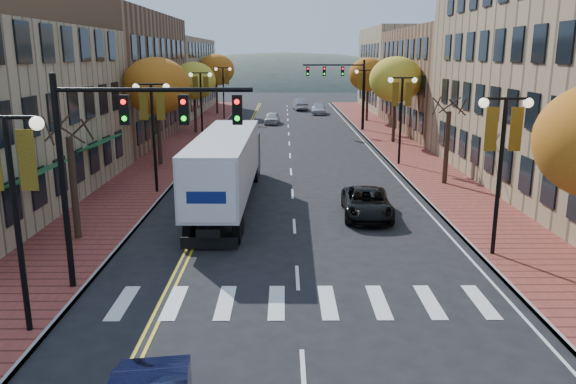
{
  "coord_description": "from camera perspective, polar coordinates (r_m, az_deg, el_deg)",
  "views": [
    {
      "loc": [
        -0.46,
        -14.19,
        7.55
      ],
      "look_at": [
        -0.3,
        7.51,
        2.2
      ],
      "focal_mm": 35.0,
      "sensor_mm": 36.0,
      "label": 1
    }
  ],
  "objects": [
    {
      "name": "building_right_far",
      "position": [
        80.48,
        13.52,
        12.02
      ],
      "size": [
        15.0,
        20.0,
        11.0
      ],
      "primitive_type": "cube",
      "color": "#9E8966",
      "rests_on": "ground"
    },
    {
      "name": "lamp_left_d",
      "position": [
        66.64,
        -6.6,
        10.96
      ],
      "size": [
        1.96,
        0.36,
        6.05
      ],
      "color": "black",
      "rests_on": "ground"
    },
    {
      "name": "sidewalk_left",
      "position": [
        48.05,
        -10.68,
        4.66
      ],
      "size": [
        4.0,
        85.0,
        0.15
      ],
      "primitive_type": "cube",
      "color": "brown",
      "rests_on": "ground"
    },
    {
      "name": "building_left_far",
      "position": [
        77.04,
        -13.07,
        11.42
      ],
      "size": [
        12.0,
        26.0,
        9.5
      ],
      "primitive_type": "cube",
      "color": "#9E8966",
      "rests_on": "ground"
    },
    {
      "name": "building_left_mid",
      "position": [
        52.88,
        -18.99,
        10.9
      ],
      "size": [
        12.0,
        24.0,
        11.0
      ],
      "primitive_type": "cube",
      "color": "brown",
      "rests_on": "ground"
    },
    {
      "name": "lamp_left_c",
      "position": [
        48.81,
        -8.84,
        9.87
      ],
      "size": [
        1.96,
        0.36,
        6.05
      ],
      "color": "black",
      "rests_on": "ground"
    },
    {
      "name": "semi_truck",
      "position": [
        28.63,
        -6.09,
        3.02
      ],
      "size": [
        2.65,
        15.14,
        3.78
      ],
      "rotation": [
        0.0,
        0.0,
        -0.02
      ],
      "color": "black",
      "rests_on": "ground"
    },
    {
      "name": "lamp_right_a",
      "position": [
        21.94,
        20.93,
        4.4
      ],
      "size": [
        1.96,
        0.36,
        6.05
      ],
      "color": "black",
      "rests_on": "ground"
    },
    {
      "name": "car_far_silver",
      "position": [
        73.12,
        3.14,
        8.42
      ],
      "size": [
        2.12,
        4.6,
        1.3
      ],
      "primitive_type": "imported",
      "rotation": [
        0.0,
        0.0,
        -0.07
      ],
      "color": "#B4B3BC",
      "rests_on": "ground"
    },
    {
      "name": "lamp_right_b",
      "position": [
        39.14,
        11.46,
        8.81
      ],
      "size": [
        1.96,
        0.36,
        6.05
      ],
      "color": "black",
      "rests_on": "ground"
    },
    {
      "name": "lamp_left_b",
      "position": [
        31.17,
        -13.58,
        7.47
      ],
      "size": [
        1.96,
        0.36,
        6.05
      ],
      "color": "black",
      "rests_on": "ground"
    },
    {
      "name": "traffic_mast_far",
      "position": [
        56.56,
        5.72,
        11.12
      ],
      "size": [
        6.1,
        0.34,
        7.0
      ],
      "color": "black",
      "rests_on": "ground"
    },
    {
      "name": "traffic_mast_near",
      "position": [
        18.09,
        -16.57,
        4.92
      ],
      "size": [
        6.1,
        0.35,
        7.0
      ],
      "color": "black",
      "rests_on": "ground"
    },
    {
      "name": "lamp_right_c",
      "position": [
        56.84,
        7.77,
        10.44
      ],
      "size": [
        1.96,
        0.36,
        6.05
      ],
      "color": "black",
      "rests_on": "ground"
    },
    {
      "name": "black_suv",
      "position": [
        26.89,
        8.02,
        -1.11
      ],
      "size": [
        2.45,
        4.92,
        1.34
      ],
      "primitive_type": "imported",
      "rotation": [
        0.0,
        0.0,
        -0.05
      ],
      "color": "black",
      "rests_on": "ground"
    },
    {
      "name": "tree_left_a",
      "position": [
        24.36,
        -20.93,
        0.35
      ],
      "size": [
        0.28,
        0.28,
        4.2
      ],
      "color": "#382619",
      "rests_on": "sidewalk_left"
    },
    {
      "name": "tree_left_c",
      "position": [
        54.91,
        -9.54,
        11.06
      ],
      "size": [
        4.16,
        4.16,
        6.69
      ],
      "color": "#382619",
      "rests_on": "sidewalk_left"
    },
    {
      "name": "building_right_mid",
      "position": [
        59.35,
        18.55,
        10.69
      ],
      "size": [
        15.0,
        24.0,
        10.0
      ],
      "primitive_type": "cube",
      "color": "brown",
      "rests_on": "ground"
    },
    {
      "name": "tree_right_b",
      "position": [
        33.96,
        15.81,
        4.35
      ],
      "size": [
        0.28,
        0.28,
        4.2
      ],
      "color": "#382619",
      "rests_on": "sidewalk_right"
    },
    {
      "name": "lamp_left_a",
      "position": [
        16.17,
        -26.22,
        0.78
      ],
      "size": [
        1.96,
        0.36,
        6.05
      ],
      "color": "black",
      "rests_on": "ground"
    },
    {
      "name": "tree_left_d",
      "position": [
        72.72,
        -7.32,
        12.21
      ],
      "size": [
        4.61,
        4.61,
        7.42
      ],
      "color": "#382619",
      "rests_on": "sidewalk_left"
    },
    {
      "name": "car_far_oncoming",
      "position": [
        78.38,
        1.23,
        8.89
      ],
      "size": [
        2.21,
        4.88,
        1.55
      ],
      "primitive_type": "imported",
      "rotation": [
        0.0,
        0.0,
        3.26
      ],
      "color": "#A4A5AC",
      "rests_on": "ground"
    },
    {
      "name": "car_far_white",
      "position": [
        62.71,
        -1.63,
        7.53
      ],
      "size": [
        1.77,
        3.89,
        1.29
      ],
      "primitive_type": "imported",
      "rotation": [
        0.0,
        0.0,
        -0.06
      ],
      "color": "silver",
      "rests_on": "ground"
    },
    {
      "name": "sidewalk_right",
      "position": [
        48.22,
        10.94,
        4.68
      ],
      "size": [
        4.0,
        85.0,
        0.15
      ],
      "primitive_type": "cube",
      "color": "brown",
      "rests_on": "ground"
    },
    {
      "name": "tree_right_c",
      "position": [
        49.15,
        10.89,
        11.16
      ],
      "size": [
        4.48,
        4.48,
        7.21
      ],
      "color": "#382619",
      "rests_on": "sidewalk_right"
    },
    {
      "name": "tree_left_b",
      "position": [
        39.19,
        -13.22,
        10.41
      ],
      "size": [
        4.48,
        4.48,
        7.21
      ],
      "color": "#382619",
      "rests_on": "sidewalk_left"
    },
    {
      "name": "tree_right_d",
      "position": [
        64.92,
        8.14,
        11.72
      ],
      "size": [
        4.35,
        4.35,
        7.0
      ],
      "color": "#382619",
      "rests_on": "sidewalk_right"
    },
    {
      "name": "ground",
      "position": [
        16.08,
        1.31,
        -14.17
      ],
      "size": [
        200.0,
        200.0,
        0.0
      ],
      "primitive_type": "plane",
      "color": "black",
      "rests_on": "ground"
    }
  ]
}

